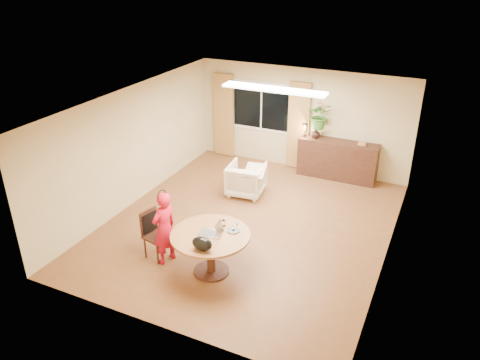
# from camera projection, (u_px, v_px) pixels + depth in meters

# --- Properties ---
(floor) EXTENTS (6.50, 6.50, 0.00)m
(floor) POSITION_uv_depth(u_px,v_px,m) (249.00, 225.00, 9.68)
(floor) COLOR brown
(floor) RESTS_ON ground
(ceiling) EXTENTS (6.50, 6.50, 0.00)m
(ceiling) POSITION_uv_depth(u_px,v_px,m) (250.00, 103.00, 8.55)
(ceiling) COLOR white
(ceiling) RESTS_ON wall_back
(wall_back) EXTENTS (5.50, 0.00, 5.50)m
(wall_back) POSITION_uv_depth(u_px,v_px,m) (302.00, 120.00, 11.77)
(wall_back) COLOR tan
(wall_back) RESTS_ON floor
(wall_left) EXTENTS (0.00, 6.50, 6.50)m
(wall_left) POSITION_uv_depth(u_px,v_px,m) (134.00, 146.00, 10.16)
(wall_left) COLOR tan
(wall_left) RESTS_ON floor
(wall_right) EXTENTS (0.00, 6.50, 6.50)m
(wall_right) POSITION_uv_depth(u_px,v_px,m) (395.00, 195.00, 8.07)
(wall_right) COLOR tan
(wall_right) RESTS_ON floor
(window) EXTENTS (1.70, 0.03, 1.30)m
(window) POSITION_uv_depth(u_px,v_px,m) (261.00, 107.00, 12.08)
(window) COLOR white
(window) RESTS_ON wall_back
(curtain_left) EXTENTS (0.55, 0.08, 2.25)m
(curtain_left) POSITION_uv_depth(u_px,v_px,m) (224.00, 115.00, 12.58)
(curtain_left) COLOR olive
(curtain_left) RESTS_ON wall_back
(curtain_right) EXTENTS (0.55, 0.08, 2.25)m
(curtain_right) POSITION_uv_depth(u_px,v_px,m) (298.00, 126.00, 11.78)
(curtain_right) COLOR olive
(curtain_right) RESTS_ON wall_back
(ceiling_panel) EXTENTS (2.20, 0.35, 0.05)m
(ceiling_panel) POSITION_uv_depth(u_px,v_px,m) (274.00, 89.00, 9.54)
(ceiling_panel) COLOR white
(ceiling_panel) RESTS_ON ceiling
(dining_table) EXTENTS (1.37, 1.37, 0.78)m
(dining_table) POSITION_uv_depth(u_px,v_px,m) (211.00, 242.00, 7.98)
(dining_table) COLOR brown
(dining_table) RESTS_ON floor
(dining_chair) EXTENTS (0.52, 0.49, 0.93)m
(dining_chair) POSITION_uv_depth(u_px,v_px,m) (157.00, 235.00, 8.47)
(dining_chair) COLOR black
(dining_chair) RESTS_ON floor
(child) EXTENTS (0.58, 0.46, 1.38)m
(child) POSITION_uv_depth(u_px,v_px,m) (164.00, 228.00, 8.25)
(child) COLOR red
(child) RESTS_ON floor
(laptop) EXTENTS (0.42, 0.31, 0.26)m
(laptop) POSITION_uv_depth(u_px,v_px,m) (209.00, 227.00, 7.87)
(laptop) COLOR #B7B7BC
(laptop) RESTS_ON dining_table
(tumbler) EXTENTS (0.10, 0.10, 0.11)m
(tumbler) POSITION_uv_depth(u_px,v_px,m) (223.00, 223.00, 8.13)
(tumbler) COLOR white
(tumbler) RESTS_ON dining_table
(wine_glass) EXTENTS (0.08, 0.08, 0.19)m
(wine_glass) POSITION_uv_depth(u_px,v_px,m) (237.00, 227.00, 7.93)
(wine_glass) COLOR white
(wine_glass) RESTS_ON dining_table
(pot_lid) EXTENTS (0.26, 0.26, 0.04)m
(pot_lid) POSITION_uv_depth(u_px,v_px,m) (233.00, 230.00, 8.00)
(pot_lid) COLOR white
(pot_lid) RESTS_ON dining_table
(handbag) EXTENTS (0.38, 0.25, 0.23)m
(handbag) POSITION_uv_depth(u_px,v_px,m) (202.00, 244.00, 7.44)
(handbag) COLOR black
(handbag) RESTS_ON dining_table
(armchair) EXTENTS (0.88, 0.90, 0.75)m
(armchair) POSITION_uv_depth(u_px,v_px,m) (246.00, 179.00, 10.78)
(armchair) COLOR beige
(armchair) RESTS_ON floor
(throw) EXTENTS (0.55, 0.62, 0.03)m
(throw) POSITION_uv_depth(u_px,v_px,m) (255.00, 167.00, 10.43)
(throw) COLOR beige
(throw) RESTS_ON armchair
(sideboard) EXTENTS (1.93, 0.47, 0.96)m
(sideboard) POSITION_uv_depth(u_px,v_px,m) (337.00, 160.00, 11.53)
(sideboard) COLOR black
(sideboard) RESTS_ON floor
(vase) EXTENTS (0.28, 0.28, 0.25)m
(vase) POSITION_uv_depth(u_px,v_px,m) (316.00, 133.00, 11.49)
(vase) COLOR black
(vase) RESTS_ON sideboard
(bouquet) EXTENTS (0.70, 0.64, 0.66)m
(bouquet) POSITION_uv_depth(u_px,v_px,m) (320.00, 116.00, 11.27)
(bouquet) COLOR #306B28
(bouquet) RESTS_ON vase
(book_stack) EXTENTS (0.22, 0.19, 0.08)m
(book_stack) POSITION_uv_depth(u_px,v_px,m) (362.00, 143.00, 11.10)
(book_stack) COLOR #895C46
(book_stack) RESTS_ON sideboard
(desk_lamp) EXTENTS (0.17, 0.17, 0.36)m
(desk_lamp) POSITION_uv_depth(u_px,v_px,m) (305.00, 130.00, 11.53)
(desk_lamp) COLOR black
(desk_lamp) RESTS_ON sideboard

